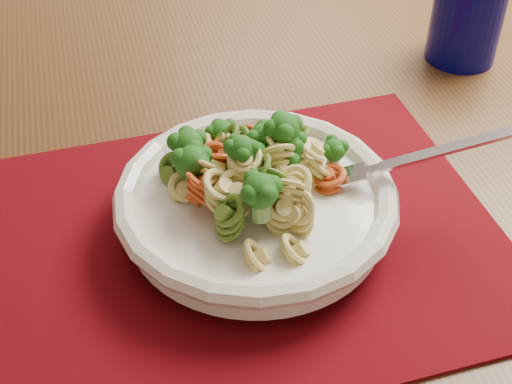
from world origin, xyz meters
name	(u,v)px	position (x,y,z in m)	size (l,w,h in m)	color
dining_table	(263,235)	(-0.73, -0.68, 0.61)	(1.37, 0.95, 0.72)	#513116
placemat	(243,240)	(-0.79, -0.78, 0.72)	(0.42, 0.33, 0.00)	#5C030D
pasta_bowl	(256,203)	(-0.77, -0.77, 0.75)	(0.23, 0.23, 0.04)	silver
pasta_broccoli_heap	(256,186)	(-0.77, -0.77, 0.77)	(0.20, 0.20, 0.06)	tan
fork	(350,175)	(-0.69, -0.78, 0.77)	(0.19, 0.02, 0.01)	silver
tumbler	(467,18)	(-0.46, -0.57, 0.77)	(0.08, 0.08, 0.10)	#040556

